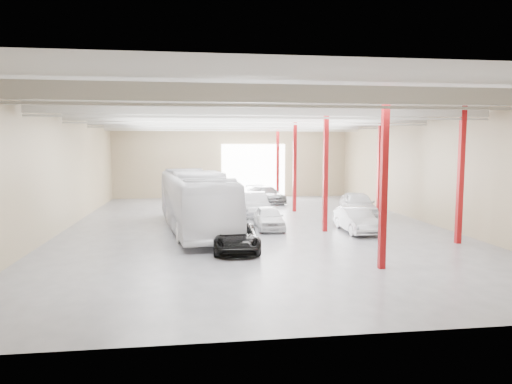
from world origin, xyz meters
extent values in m
cube|color=#4F5055|center=(0.00, 0.00, 0.00)|extent=(22.00, 32.00, 0.01)
cube|color=beige|center=(0.00, 0.00, 7.00)|extent=(22.00, 32.00, 0.12)
cube|color=#726347|center=(0.00, 16.00, 3.50)|extent=(22.00, 0.12, 7.00)
cube|color=#726347|center=(0.00, -16.00, 3.50)|extent=(22.00, 0.12, 7.00)
cube|color=#726347|center=(-11.00, 0.00, 3.50)|extent=(0.12, 32.00, 7.00)
cube|color=#726347|center=(11.00, 0.00, 3.50)|extent=(0.12, 32.00, 7.00)
cube|color=white|center=(2.00, 15.85, 2.50)|extent=(6.00, 0.20, 5.00)
cube|color=maroon|center=(3.80, -10.00, 3.50)|extent=(0.25, 0.25, 7.00)
cube|color=maroon|center=(3.80, -2.00, 3.50)|extent=(0.25, 0.25, 7.00)
cube|color=maroon|center=(3.80, 6.00, 3.50)|extent=(0.25, 0.25, 7.00)
cube|color=maroon|center=(3.80, 13.00, 3.50)|extent=(0.25, 0.25, 7.00)
cube|color=maroon|center=(9.50, -6.00, 3.50)|extent=(0.25, 0.25, 7.00)
cube|color=maroon|center=(9.50, 4.00, 3.50)|extent=(0.25, 0.25, 7.00)
cube|color=beige|center=(0.00, -12.00, 6.55)|extent=(21.60, 0.15, 0.60)
cube|color=beige|center=(0.00, -12.00, 6.15)|extent=(21.60, 0.10, 0.10)
cube|color=beige|center=(0.00, -6.00, 6.55)|extent=(21.60, 0.15, 0.60)
cube|color=beige|center=(0.00, -6.00, 6.15)|extent=(21.60, 0.10, 0.10)
cube|color=beige|center=(0.00, 0.00, 6.55)|extent=(21.60, 0.15, 0.60)
cube|color=beige|center=(0.00, 0.00, 6.15)|extent=(21.60, 0.10, 0.10)
cube|color=beige|center=(0.00, 6.00, 6.55)|extent=(21.60, 0.15, 0.60)
cube|color=beige|center=(0.00, 6.00, 6.15)|extent=(21.60, 0.10, 0.10)
cube|color=beige|center=(0.00, 12.00, 6.55)|extent=(21.60, 0.15, 0.60)
cube|color=beige|center=(0.00, 12.00, 6.15)|extent=(21.60, 0.10, 0.10)
imported|color=silver|center=(-3.50, -0.63, 1.72)|extent=(4.63, 12.61, 3.43)
imported|color=black|center=(-1.65, -6.00, 0.63)|extent=(2.26, 4.60, 1.26)
imported|color=silver|center=(0.77, -0.80, 0.66)|extent=(1.64, 3.93, 1.33)
imported|color=silver|center=(0.56, 4.50, 0.80)|extent=(1.70, 4.85, 1.60)
imported|color=slate|center=(2.50, 11.39, 0.71)|extent=(3.39, 5.24, 1.41)
imported|color=silver|center=(5.50, -2.45, 0.70)|extent=(1.51, 4.24, 1.39)
imported|color=silver|center=(7.54, 2.89, 0.86)|extent=(2.82, 5.30, 1.72)
camera|label=1|loc=(-3.50, -26.89, 4.85)|focal=32.00mm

